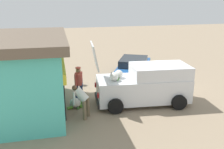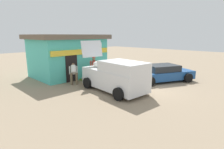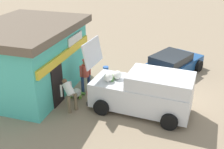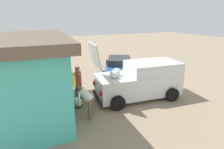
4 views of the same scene
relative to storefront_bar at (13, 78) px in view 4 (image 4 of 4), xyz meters
name	(u,v)px [view 4 (image 4 of 4)]	position (x,y,z in m)	size (l,w,h in m)	color
ground_plane	(132,83)	(1.42, -6.26, -1.66)	(60.00, 60.00, 0.00)	gray
storefront_bar	(13,78)	(0.00, 0.00, 0.00)	(5.67, 4.44, 3.24)	#4CC6B7
delivery_van	(141,80)	(-0.51, -5.58, -0.75)	(2.40, 4.50, 2.85)	silver
parked_sedan	(119,66)	(3.48, -6.37, -1.10)	(4.71, 3.55, 1.16)	#1E4C8C
vendor_standing	(78,82)	(0.43, -2.63, -0.71)	(0.48, 0.48, 1.66)	navy
customer_bending	(86,98)	(-1.27, -2.56, -0.84)	(0.68, 0.72, 1.35)	#726047
unloaded_banana_pile	(77,102)	(-0.19, -2.39, -1.48)	(0.68, 0.72, 0.40)	silver
paint_bucket	(75,81)	(2.68, -2.94, -1.46)	(0.31, 0.31, 0.40)	blue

